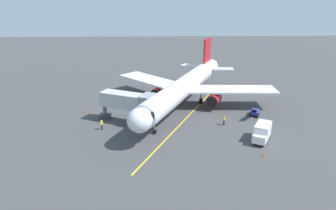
% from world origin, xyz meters
% --- Properties ---
extents(ground_plane, '(220.00, 220.00, 0.00)m').
position_xyz_m(ground_plane, '(0.00, 0.00, 0.00)').
color(ground_plane, '#424244').
extents(apron_lead_in_line, '(16.94, 36.44, 0.01)m').
position_xyz_m(apron_lead_in_line, '(0.72, 7.41, 0.01)').
color(apron_lead_in_line, yellow).
rests_on(apron_lead_in_line, ground).
extents(airplane, '(31.86, 37.99, 11.50)m').
position_xyz_m(airplane, '(0.60, 1.15, 4.00)').
color(airplane, silver).
rests_on(airplane, ground).
extents(jet_bridge, '(11.12, 6.98, 5.40)m').
position_xyz_m(jet_bridge, '(10.20, 9.16, 3.76)').
color(jet_bridge, '#B7B7BC').
rests_on(jet_bridge, ground).
extents(ground_crew_marshaller, '(0.47, 0.43, 1.71)m').
position_xyz_m(ground_crew_marshaller, '(15.01, 11.88, 0.89)').
color(ground_crew_marshaller, '#23232D').
rests_on(ground_crew_marshaller, ground).
extents(ground_crew_wing_walker, '(0.41, 0.47, 1.71)m').
position_xyz_m(ground_crew_wing_walker, '(6.86, 6.79, 0.89)').
color(ground_crew_wing_walker, '#23232D').
rests_on(ground_crew_wing_walker, ground).
extents(ground_crew_loader, '(0.47, 0.43, 1.71)m').
position_xyz_m(ground_crew_loader, '(-5.37, 10.67, 0.89)').
color(ground_crew_loader, '#23232D').
rests_on(ground_crew_loader, ground).
extents(belt_loader_near_nose, '(3.06, 4.65, 2.32)m').
position_xyz_m(belt_loader_near_nose, '(-11.86, 6.61, 0.71)').
color(belt_loader_near_nose, '#2D3899').
rests_on(belt_loader_near_nose, ground).
extents(box_truck_portside, '(3.97, 4.96, 2.62)m').
position_xyz_m(box_truck_portside, '(-9.78, 16.76, 1.39)').
color(box_truck_portside, white).
rests_on(box_truck_portside, ground).
extents(safety_cone_nose_left, '(0.32, 0.32, 0.55)m').
position_xyz_m(safety_cone_nose_left, '(19.24, 4.00, 0.28)').
color(safety_cone_nose_left, '#F2590F').
rests_on(safety_cone_nose_left, ground).
extents(safety_cone_nose_right, '(0.32, 0.32, 0.55)m').
position_xyz_m(safety_cone_nose_right, '(-8.59, 21.35, 0.28)').
color(safety_cone_nose_right, '#F2590F').
rests_on(safety_cone_nose_right, ground).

